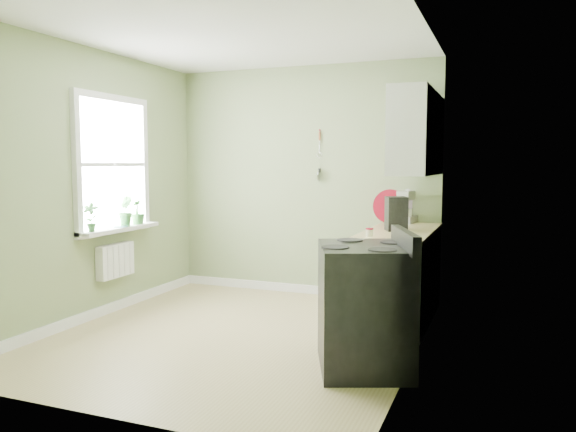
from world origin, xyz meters
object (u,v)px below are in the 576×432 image
(kettle, at_px, (390,214))
(stand_mixer, at_px, (407,208))
(stove, at_px, (365,306))
(coffee_maker, at_px, (396,215))

(kettle, bearing_deg, stand_mixer, 4.44)
(stove, relative_size, coffee_maker, 3.25)
(kettle, distance_m, coffee_maker, 0.82)
(stand_mixer, bearing_deg, kettle, -175.56)
(coffee_maker, bearing_deg, kettle, 104.96)
(stand_mixer, height_order, kettle, stand_mixer)
(stove, xyz_separation_m, stand_mixer, (-0.05, 2.13, 0.59))
(stand_mixer, xyz_separation_m, coffee_maker, (0.03, -0.80, -0.01))
(stove, height_order, stand_mixer, stand_mixer)
(stove, xyz_separation_m, kettle, (-0.23, 2.11, 0.52))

